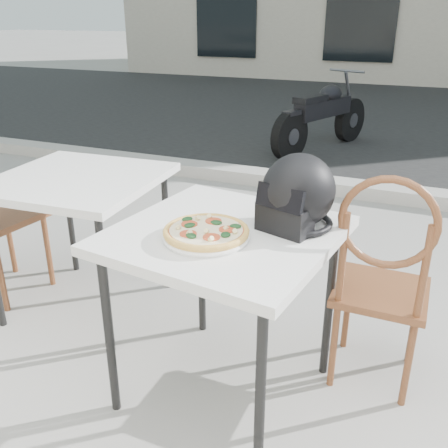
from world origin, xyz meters
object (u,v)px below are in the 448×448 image
at_px(cafe_table_side, 78,189).
at_px(motorcycle, 323,117).
at_px(helmet, 297,195).
at_px(cafe_table_main, 225,246).
at_px(pizza, 206,231).
at_px(plate, 206,237).
at_px(cafe_chair_main, 383,273).

distance_m(cafe_table_side, motorcycle, 4.03).
xyz_separation_m(helmet, motorcycle, (-0.79, 4.20, -0.50)).
height_order(cafe_table_main, pizza, pizza).
distance_m(cafe_table_main, plate, 0.14).
relative_size(helmet, cafe_chair_main, 0.36).
bearing_deg(cafe_chair_main, cafe_table_main, 27.25).
bearing_deg(helmet, cafe_chair_main, 40.67).
xyz_separation_m(plate, cafe_table_side, (-0.94, 0.45, -0.08)).
height_order(helmet, cafe_table_side, helmet).
height_order(cafe_table_side, motorcycle, motorcycle).
height_order(plate, pizza, pizza).
bearing_deg(motorcycle, cafe_table_main, -61.63).
relative_size(cafe_table_main, helmet, 2.52).
xyz_separation_m(cafe_chair_main, motorcycle, (-1.13, 4.05, -0.16)).
bearing_deg(pizza, helmet, 42.72).
relative_size(pizza, cafe_chair_main, 0.36).
bearing_deg(helmet, pizza, -119.85).
bearing_deg(motorcycle, plate, -62.18).
relative_size(cafe_table_main, pizza, 2.51).
relative_size(pizza, cafe_table_side, 0.43).
height_order(cafe_table_main, plate, plate).
bearing_deg(plate, motorcycle, 96.69).
bearing_deg(cafe_table_main, cafe_table_side, 160.39).
bearing_deg(motorcycle, pizza, -62.18).
xyz_separation_m(pizza, cafe_table_side, (-0.94, 0.45, -0.11)).
distance_m(cafe_table_main, cafe_table_side, 1.04).
relative_size(pizza, motorcycle, 0.21).
xyz_separation_m(cafe_table_main, motorcycle, (-0.55, 4.34, -0.30)).
bearing_deg(cafe_table_side, helmet, -9.53).
xyz_separation_m(cafe_table_side, motorcycle, (0.42, 3.99, -0.30)).
height_order(pizza, cafe_chair_main, cafe_chair_main).
height_order(plate, cafe_table_side, plate).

